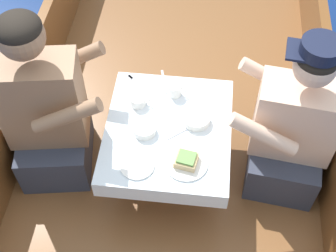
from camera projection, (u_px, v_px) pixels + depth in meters
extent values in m
plane|color=navy|center=(170.00, 174.00, 2.94)|extent=(60.00, 60.00, 0.00)
cube|color=brown|center=(171.00, 162.00, 2.83)|extent=(1.78, 3.36, 0.27)
cube|color=brown|center=(19.00, 116.00, 2.63)|extent=(0.06, 3.36, 0.39)
cube|color=brown|center=(330.00, 143.00, 2.51)|extent=(0.06, 3.36, 0.39)
cylinder|color=#B2B2B7|center=(168.00, 151.00, 2.50)|extent=(0.07, 0.07, 0.36)
cube|color=brown|center=(168.00, 130.00, 2.34)|extent=(0.60, 0.69, 0.02)
cube|color=white|center=(168.00, 129.00, 2.34)|extent=(0.63, 0.72, 0.00)
cube|color=white|center=(160.00, 197.00, 2.16)|extent=(0.63, 0.00, 0.10)
cube|color=white|center=(175.00, 83.00, 2.59)|extent=(0.63, 0.00, 0.10)
cube|color=#333847|center=(57.00, 146.00, 2.58)|extent=(0.43, 0.49, 0.26)
cube|color=#936B4C|center=(42.00, 101.00, 2.27)|extent=(0.43, 0.28, 0.51)
sphere|color=#936B4C|center=(21.00, 36.00, 1.95)|extent=(0.21, 0.21, 0.21)
ellipsoid|color=black|center=(18.00, 28.00, 1.91)|extent=(0.20, 0.20, 0.12)
cylinder|color=#936B4C|center=(73.00, 59.00, 2.31)|extent=(0.34, 0.12, 0.21)
cylinder|color=#936B4C|center=(67.00, 116.00, 2.10)|extent=(0.34, 0.12, 0.21)
cube|color=#333847|center=(283.00, 158.00, 2.53)|extent=(0.41, 0.48, 0.26)
cube|color=beige|center=(297.00, 119.00, 2.26)|extent=(0.42, 0.27, 0.43)
sphere|color=beige|center=(315.00, 66.00, 1.97)|extent=(0.19, 0.19, 0.19)
ellipsoid|color=black|center=(318.00, 59.00, 1.94)|extent=(0.18, 0.18, 0.10)
cylinder|color=beige|center=(263.00, 134.00, 2.12)|extent=(0.34, 0.11, 0.21)
cylinder|color=beige|center=(271.00, 78.00, 2.34)|extent=(0.34, 0.11, 0.21)
cylinder|color=black|center=(322.00, 48.00, 1.89)|extent=(0.17, 0.17, 0.06)
cube|color=black|center=(299.00, 50.00, 1.93)|extent=(0.11, 0.14, 0.01)
cylinder|color=white|center=(186.00, 163.00, 2.20)|extent=(0.21, 0.21, 0.01)
cylinder|color=white|center=(137.00, 165.00, 2.20)|extent=(0.16, 0.16, 0.01)
cube|color=#E0BC7F|center=(186.00, 160.00, 2.18)|extent=(0.12, 0.11, 0.04)
cube|color=#669347|center=(186.00, 157.00, 2.17)|extent=(0.10, 0.09, 0.01)
cylinder|color=white|center=(197.00, 119.00, 2.35)|extent=(0.14, 0.14, 0.04)
cylinder|color=beige|center=(197.00, 118.00, 2.34)|extent=(0.11, 0.11, 0.02)
cylinder|color=white|center=(145.00, 129.00, 2.31)|extent=(0.11, 0.11, 0.04)
cylinder|color=beige|center=(144.00, 128.00, 2.30)|extent=(0.09, 0.09, 0.02)
cylinder|color=white|center=(175.00, 90.00, 2.45)|extent=(0.07, 0.07, 0.07)
torus|color=white|center=(183.00, 90.00, 2.44)|extent=(0.04, 0.01, 0.04)
cylinder|color=#3D2314|center=(175.00, 87.00, 2.43)|extent=(0.06, 0.06, 0.01)
cylinder|color=white|center=(138.00, 102.00, 2.41)|extent=(0.08, 0.08, 0.05)
torus|color=white|center=(147.00, 102.00, 2.40)|extent=(0.04, 0.01, 0.04)
cylinder|color=#3D2314|center=(138.00, 100.00, 2.40)|extent=(0.07, 0.07, 0.01)
cube|color=silver|center=(182.00, 131.00, 2.32)|extent=(0.14, 0.12, 0.00)
ellipsoid|color=silver|center=(193.00, 125.00, 2.34)|extent=(0.04, 0.02, 0.01)
cube|color=silver|center=(139.00, 84.00, 2.52)|extent=(0.14, 0.12, 0.00)
cube|color=silver|center=(130.00, 77.00, 2.55)|extent=(0.04, 0.04, 0.00)
cube|color=silver|center=(164.00, 82.00, 2.53)|extent=(0.05, 0.17, 0.00)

